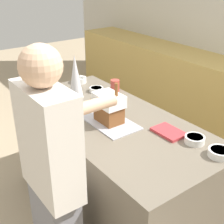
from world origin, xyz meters
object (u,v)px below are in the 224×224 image
Objects in this scene: candy_bowl_near_tray_right at (119,102)px; candy_bowl_far_left at (96,89)px; person at (53,182)px; candy_bowl_behind_tray at (195,139)px; mug at (115,86)px; candy_bowl_far_right at (104,97)px; cookbook at (169,132)px; decorative_tree at (75,77)px; candy_bowl_center_rear at (220,153)px; baking_tray at (109,122)px; candy_bowl_near_tray_left at (79,80)px; gingerbread_house at (109,107)px.

candy_bowl_far_left is at bearing 177.59° from candy_bowl_near_tray_right.
person is (0.50, -0.85, -0.09)m from candy_bowl_near_tray_right.
candy_bowl_behind_tray is 1.02m from mug.
mug is (-0.10, 0.20, 0.02)m from candy_bowl_far_right.
cookbook is 2.08× the size of mug.
decorative_tree is 2.73× the size of candy_bowl_center_rear.
baking_tray is 3.70× the size of candy_bowl_far_left.
person is (0.66, -0.81, -0.09)m from candy_bowl_far_right.
baking_tray is 0.61m from candy_bowl_far_left.
candy_bowl_far_right is (-1.10, -0.08, 0.00)m from candy_bowl_center_rear.
decorative_tree is (-0.54, 0.04, 0.18)m from baking_tray.
candy_bowl_near_tray_left is at bearing 179.03° from cookbook.
candy_bowl_near_tray_right is at bearing 129.91° from gingerbread_house.
gingerbread_house is 2.21× the size of candy_bowl_center_rear.
cookbook is (0.37, 0.23, -0.11)m from gingerbread_house.
mug is (0.08, 0.36, -0.14)m from decorative_tree.
candy_bowl_center_rear and candy_bowl_behind_tray have the same top height.
candy_bowl_near_tray_left is at bearing 173.88° from candy_bowl_far_right.
candy_bowl_far_left is (-0.55, 0.26, -0.10)m from gingerbread_house.
mug reaches higher than candy_bowl_far_right.
baking_tray is at bearing -159.80° from candy_bowl_center_rear.
mug reaches higher than baking_tray.
baking_tray is 0.87m from candy_bowl_near_tray_left.
decorative_tree is 0.39m from mug.
candy_bowl_far_right is at bearing -176.09° from candy_bowl_center_rear.
gingerbread_house is 0.88m from candy_bowl_near_tray_left.
person is at bearing -63.44° from baking_tray.
candy_bowl_center_rear is at bearing 0.87° from candy_bowl_near_tray_left.
decorative_tree reaches higher than candy_bowl_near_tray_right.
baking_tray is at bearing -25.00° from candy_bowl_far_left.
cookbook is at bearing -11.32° from mug.
gingerbread_house reaches higher than candy_bowl_far_right.
person is (-0.07, -0.84, -0.07)m from cookbook.
gingerbread_house is 2.45× the size of candy_bowl_far_left.
gingerbread_house is 2.26× the size of candy_bowl_near_tray_left.
mug reaches higher than candy_bowl_far_left.
candy_bowl_far_right is (-0.36, 0.20, -0.09)m from gingerbread_house.
candy_bowl_center_rear is at bearing 3.91° from candy_bowl_far_right.
gingerbread_house is 0.19× the size of person.
decorative_tree is at bearing 175.59° from gingerbread_house.
candy_bowl_far_right reaches higher than candy_bowl_far_left.
candy_bowl_near_tray_left is 0.62× the size of cookbook.
mug reaches higher than cookbook.
person is at bearing -116.82° from candy_bowl_center_rear.
candy_bowl_near_tray_right is at bearing 120.75° from person.
candy_bowl_center_rear is at bearing 20.19° from gingerbread_house.
mug is at bearing 77.07° from decorative_tree.
candy_bowl_behind_tray is at bearing -6.82° from mug.
candy_bowl_near_tray_right reaches higher than cookbook.
baking_tray is 0.44m from cookbook.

